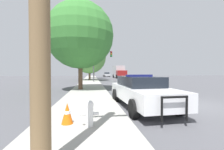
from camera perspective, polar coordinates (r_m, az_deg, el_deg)
The scene contains 11 objects.
ground_plane at distance 8.64m, azimuth 27.02°, elevation -10.11°, with size 110.00×110.00×0.00m, color #4F4F54.
sidewalk_left at distance 7.14m, azimuth -9.81°, elevation -11.83°, with size 3.00×110.00×0.13m.
police_car at distance 7.29m, azimuth 10.84°, elevation -5.86°, with size 2.24×5.28×1.54m.
fire_hydrant at distance 4.42m, azimuth -8.59°, elevation -13.94°, with size 0.53×0.23×0.74m.
traffic_light at distance 23.93m, azimuth -4.19°, elevation 5.87°, with size 3.04×0.35×4.98m.
car_background_distant at distance 50.22m, azimuth -2.10°, elevation 0.20°, with size 2.18×4.62×1.47m.
box_truck at distance 40.36m, azimuth 2.63°, elevation 1.34°, with size 2.94×7.14×3.30m.
tree_sidewalk_far at distance 37.15m, azimuth -6.95°, elevation 7.14°, with size 4.58×4.58×7.68m.
tree_sidewalk_mid at distance 28.50m, azimuth -8.56°, elevation 6.76°, with size 6.15×6.15×7.38m.
tree_sidewalk_near at distance 13.95m, azimuth -12.00°, elevation 14.51°, with size 5.90×5.90×7.72m.
traffic_cone at distance 4.79m, azimuth -16.69°, elevation -13.78°, with size 0.34×0.34×0.62m.
Camera 1 is at (-4.84, -6.96, 1.68)m, focal length 24.00 mm.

